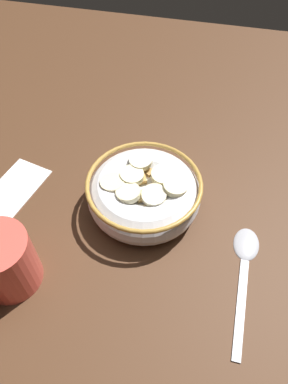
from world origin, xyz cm
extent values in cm
cube|color=#472B19|center=(0.00, 0.00, -1.00)|extent=(105.81, 105.81, 2.00)
cylinder|color=silver|center=(0.00, 0.00, 0.30)|extent=(8.34, 8.34, 0.60)
torus|color=silver|center=(0.00, 0.00, 2.53)|extent=(15.16, 15.16, 5.06)
torus|color=#B28438|center=(0.00, 0.00, 4.76)|extent=(15.30, 15.30, 0.60)
cylinder|color=white|center=(0.00, 0.00, 3.52)|extent=(12.12, 12.12, 0.40)
cube|color=#AD7F42|center=(2.37, -2.28, 4.19)|extent=(1.94, 1.94, 0.66)
cube|color=#AD7F42|center=(-2.41, 1.61, 3.97)|extent=(2.07, 2.05, 0.81)
cube|color=tan|center=(-1.82, 4.80, 4.09)|extent=(1.81, 1.82, 0.70)
cube|color=tan|center=(4.22, 3.04, 3.97)|extent=(2.03, 2.06, 0.82)
cube|color=#B78947|center=(-1.10, -0.75, 4.17)|extent=(1.95, 1.96, 0.67)
cube|color=tan|center=(-3.92, -2.93, 3.98)|extent=(1.95, 1.91, 0.86)
cube|color=tan|center=(-0.39, -3.28, 4.08)|extent=(1.78, 1.79, 0.70)
cube|color=tan|center=(1.69, -0.20, 4.23)|extent=(2.07, 2.06, 0.68)
cube|color=#AD7F42|center=(1.14, 4.21, 3.98)|extent=(1.99, 2.01, 0.75)
cube|color=tan|center=(0.41, -2.04, 4.09)|extent=(1.80, 1.80, 0.66)
cube|color=#B78947|center=(0.14, 2.77, 4.06)|extent=(2.06, 2.05, 0.77)
cube|color=#B78947|center=(0.66, -4.69, 4.23)|extent=(1.75, 1.78, 0.76)
cube|color=tan|center=(3.84, -2.73, 4.09)|extent=(2.01, 2.04, 0.80)
cube|color=tan|center=(2.86, 1.49, 4.06)|extent=(1.67, 1.70, 0.75)
cube|color=#B78947|center=(-3.76, 3.12, 4.19)|extent=(1.65, 1.62, 0.75)
cube|color=tan|center=(-0.46, 4.04, 4.03)|extent=(2.07, 2.06, 0.76)
cube|color=#AD7F42|center=(-2.93, 0.03, 3.99)|extent=(2.02, 2.04, 0.77)
cube|color=#AD7F42|center=(2.08, -4.32, 4.05)|extent=(1.50, 1.51, 0.68)
cube|color=tan|center=(1.42, 1.82, 4.05)|extent=(1.62, 1.69, 0.85)
cylinder|color=#F4EABC|center=(-1.82, 2.13, 4.92)|extent=(3.78, 3.78, 1.16)
cylinder|color=beige|center=(2.10, -1.56, 4.98)|extent=(3.90, 3.92, 1.22)
cylinder|color=#F9EFC6|center=(1.72, 1.69, 4.88)|extent=(4.53, 4.48, 1.40)
cylinder|color=#F9EFC6|center=(-3.38, -1.21, 5.31)|extent=(4.50, 4.48, 1.10)
cylinder|color=beige|center=(-0.77, -1.79, 5.06)|extent=(4.41, 4.42, 0.89)
cylinder|color=beige|center=(0.50, 4.06, 5.27)|extent=(4.48, 4.51, 1.17)
cylinder|color=beige|center=(0.89, -4.01, 4.86)|extent=(4.46, 4.48, 0.98)
ellipsoid|color=#A5A5AD|center=(3.17, 14.22, 0.40)|extent=(4.94, 3.40, 0.80)
cube|color=#A5A5AD|center=(11.71, 14.04, 0.18)|extent=(12.24, 1.26, 0.36)
cylinder|color=#D84C3F|center=(13.99, -13.05, 3.92)|extent=(7.18, 7.18, 7.83)
cube|color=white|center=(1.18, -18.84, 0.15)|extent=(11.14, 8.15, 0.30)
camera|label=1|loc=(29.63, 6.70, 41.46)|focal=34.52mm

